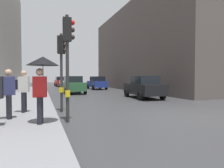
# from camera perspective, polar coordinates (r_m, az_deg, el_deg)

# --- Properties ---
(ground_plane) EXTENTS (120.00, 120.00, 0.00)m
(ground_plane) POSITION_cam_1_polar(r_m,az_deg,el_deg) (9.18, 17.08, -8.46)
(ground_plane) COLOR #38383A
(sidewalk_kerb) EXTENTS (3.19, 40.00, 0.16)m
(sidewalk_kerb) POSITION_cam_1_polar(r_m,az_deg,el_deg) (13.38, -23.71, -4.94)
(sidewalk_kerb) COLOR gray
(sidewalk_kerb) RESTS_ON ground
(building_facade_right) EXTENTS (12.00, 25.23, 10.89)m
(building_facade_right) POSITION_cam_1_polar(r_m,az_deg,el_deg) (29.16, 14.68, 9.36)
(building_facade_right) COLOR #5B514C
(building_facade_right) RESTS_ON ground
(traffic_light_near_left) EXTENTS (0.43, 0.25, 3.88)m
(traffic_light_near_left) POSITION_cam_1_polar(r_m,az_deg,el_deg) (7.49, -12.46, 9.78)
(traffic_light_near_left) COLOR #2D2D2D
(traffic_light_near_left) RESTS_ON ground
(traffic_light_near_right) EXTENTS (0.45, 0.36, 3.68)m
(traffic_light_near_right) POSITION_cam_1_polar(r_m,az_deg,el_deg) (9.73, -14.12, 7.15)
(traffic_light_near_right) COLOR #2D2D2D
(traffic_light_near_right) RESTS_ON ground
(car_green_estate) EXTENTS (2.07, 4.23, 1.76)m
(car_green_estate) POSITION_cam_1_polar(r_m,az_deg,el_deg) (20.73, -10.94, -0.22)
(car_green_estate) COLOR #2D6038
(car_green_estate) RESTS_ON ground
(car_silver_hatchback) EXTENTS (2.20, 4.29, 1.76)m
(car_silver_hatchback) POSITION_cam_1_polar(r_m,az_deg,el_deg) (31.80, -13.11, 0.50)
(car_silver_hatchback) COLOR #BCBCC1
(car_silver_hatchback) RESTS_ON ground
(car_dark_suv) EXTENTS (2.20, 4.29, 1.76)m
(car_dark_suv) POSITION_cam_1_polar(r_m,az_deg,el_deg) (15.84, 9.07, -0.87)
(car_dark_suv) COLOR black
(car_dark_suv) RESTS_ON ground
(car_blue_van) EXTENTS (2.10, 4.24, 1.76)m
(car_blue_van) POSITION_cam_1_polar(r_m,az_deg,el_deg) (27.41, -4.30, 0.32)
(car_blue_van) COLOR navy
(car_blue_van) RESTS_ON ground
(car_red_sedan) EXTENTS (2.19, 4.29, 1.76)m
(car_red_sedan) POSITION_cam_1_polar(r_m,az_deg,el_deg) (37.16, -14.35, 0.68)
(car_red_sedan) COLOR red
(car_red_sedan) RESTS_ON ground
(pedestrian_with_umbrella) EXTENTS (1.00, 1.00, 2.14)m
(pedestrian_with_umbrella) POSITION_cam_1_polar(r_m,az_deg,el_deg) (6.73, -19.33, 3.51)
(pedestrian_with_umbrella) COLOR black
(pedestrian_with_umbrella) RESTS_ON sidewalk_kerb
(pedestrian_with_grey_backpack) EXTENTS (0.65, 0.42, 1.77)m
(pedestrian_with_grey_backpack) POSITION_cam_1_polar(r_m,az_deg,el_deg) (8.01, -27.68, -1.73)
(pedestrian_with_grey_backpack) COLOR black
(pedestrian_with_grey_backpack) RESTS_ON sidewalk_kerb
(pedestrian_with_black_backpack) EXTENTS (0.65, 0.40, 1.77)m
(pedestrian_with_black_backpack) POSITION_cam_1_polar(r_m,az_deg,el_deg) (9.25, -24.08, -1.21)
(pedestrian_with_black_backpack) COLOR black
(pedestrian_with_black_backpack) RESTS_ON sidewalk_kerb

